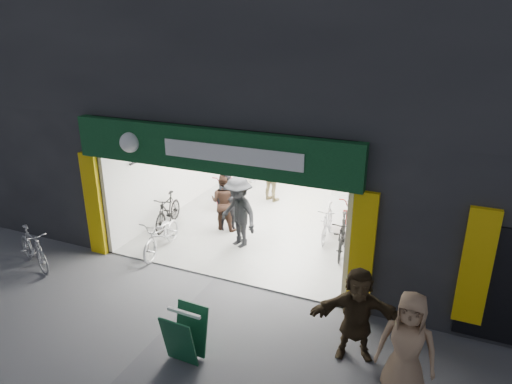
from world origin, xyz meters
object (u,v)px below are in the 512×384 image
Objects in this scene: bike_left_front at (162,235)px; sandwich_board at (185,334)px; parked_bike at (33,248)px; bike_right_front at (342,235)px; pedestrian_near at (407,347)px.

sandwich_board is at bearing -57.24° from bike_left_front.
bike_right_front is at bearing -39.21° from parked_bike.
sandwich_board is (2.62, -3.14, 0.04)m from bike_left_front.
pedestrian_near is at bearing -29.35° from bike_left_front.
bike_left_front is 1.08× the size of bike_right_front.
sandwich_board is (4.94, -1.29, 0.02)m from parked_bike.
pedestrian_near is at bearing -73.22° from bike_right_front.
bike_right_front is at bearing 73.99° from sandwich_board.
sandwich_board is (-3.50, -0.64, -0.40)m from pedestrian_near.
parked_bike is at bearing -159.41° from bike_right_front.
sandwich_board is (-1.54, -4.85, 0.01)m from bike_right_front.
bike_left_front is 0.99× the size of pedestrian_near.
parked_bike is at bearing 167.02° from sandwich_board.
sandwich_board is at bearing -115.81° from bike_right_front.
pedestrian_near is (1.96, -4.21, 0.41)m from bike_right_front.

